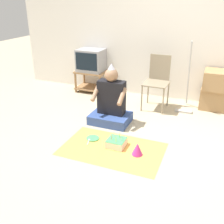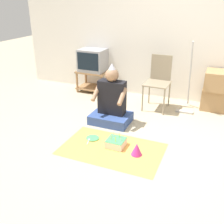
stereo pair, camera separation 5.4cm
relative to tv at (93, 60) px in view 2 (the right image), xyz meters
The scene contains 13 objects.
ground_plane 2.51m from the tv, 48.22° to the right, with size 16.00×16.00×0.00m, color tan.
wall_back 1.75m from the tv, ahead, with size 6.40×0.06×2.55m.
tv_stand 0.39m from the tv, 90.00° to the right, with size 0.60×0.43×0.42m.
tv is the anchor object (origin of this frame).
folding_chair 1.44m from the tv, 12.47° to the right, with size 0.41×0.44×0.90m.
cardboard_box_stack 2.38m from the tv, ahead, with size 0.50×0.44×0.67m.
dust_mop 1.94m from the tv, ahead, with size 0.28×0.43×1.18m.
person_seated 1.52m from the tv, 52.49° to the right, with size 0.59×0.45×0.92m.
party_cloth 2.35m from the tv, 57.35° to the right, with size 1.29×0.80×0.01m.
birthday_cake 2.28m from the tv, 55.68° to the right, with size 0.23×0.23×0.17m.
party_hat_blue 2.52m from the tv, 50.88° to the right, with size 0.14×0.14×0.16m.
paper_plate 2.07m from the tv, 63.70° to the right, with size 0.18×0.18×0.01m.
plastic_spoon_near 2.12m from the tv, 65.17° to the right, with size 0.06×0.14×0.01m.
Camera 2 is at (0.73, -2.74, 1.81)m, focal length 42.00 mm.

